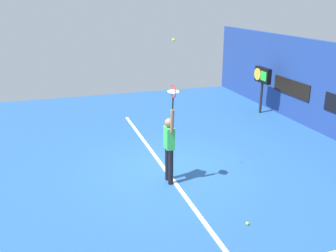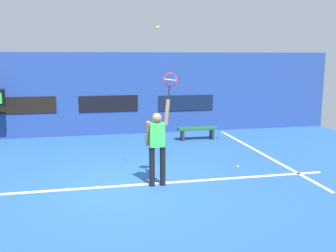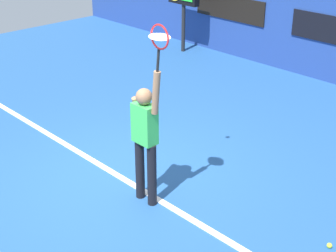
{
  "view_description": "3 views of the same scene",
  "coord_description": "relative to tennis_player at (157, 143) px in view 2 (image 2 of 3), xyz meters",
  "views": [
    {
      "loc": [
        9.01,
        -2.92,
        4.45
      ],
      "look_at": [
        0.57,
        -0.18,
        1.45
      ],
      "focal_mm": 40.57,
      "sensor_mm": 36.0,
      "label": 1
    },
    {
      "loc": [
        -0.81,
        -8.53,
        2.93
      ],
      "look_at": [
        1.08,
        0.33,
        1.29
      ],
      "focal_mm": 40.98,
      "sensor_mm": 36.0,
      "label": 2
    },
    {
      "loc": [
        5.38,
        -4.21,
        4.07
      ],
      "look_at": [
        0.92,
        0.04,
        1.15
      ],
      "focal_mm": 54.93,
      "sensor_mm": 36.0,
      "label": 3
    }
  ],
  "objects": [
    {
      "name": "sponsor_banner_portside",
      "position": [
        -3.72,
        6.11,
        0.2
      ],
      "size": [
        2.2,
        0.03,
        0.6
      ],
      "primitive_type": "cube",
      "color": "black"
    },
    {
      "name": "tennis_ball",
      "position": [
        0.04,
        0.09,
        2.54
      ],
      "size": [
        0.07,
        0.07,
        0.07
      ],
      "primitive_type": "sphere",
      "color": "#CCE033"
    },
    {
      "name": "court_baseline",
      "position": [
        -0.72,
        0.12,
        -1.01
      ],
      "size": [
        10.0,
        0.1,
        0.01
      ],
      "primitive_type": "cube",
      "color": "white",
      "rests_on": "ground_plane"
    },
    {
      "name": "spare_ball",
      "position": [
        2.35,
        0.93,
        -0.98
      ],
      "size": [
        0.07,
        0.07,
        0.07
      ],
      "primitive_type": "sphere",
      "color": "#CCE033",
      "rests_on": "ground_plane"
    },
    {
      "name": "tennis_racket",
      "position": [
        0.3,
        -0.0,
        1.38
      ],
      "size": [
        0.34,
        0.27,
        0.62
      ],
      "color": "black"
    },
    {
      "name": "back_wall",
      "position": [
        -0.72,
        6.23,
        0.54
      ],
      "size": [
        18.0,
        0.2,
        3.1
      ],
      "primitive_type": "cube",
      "color": "navy",
      "rests_on": "ground_plane"
    },
    {
      "name": "tennis_player",
      "position": [
        0.0,
        0.0,
        0.0
      ],
      "size": [
        0.55,
        0.31,
        1.99
      ],
      "color": "black",
      "rests_on": "ground_plane"
    },
    {
      "name": "sponsor_banner_center",
      "position": [
        -0.72,
        6.11,
        0.18
      ],
      "size": [
        2.2,
        0.03,
        0.6
      ],
      "primitive_type": "cube",
      "color": "black"
    },
    {
      "name": "ground_plane",
      "position": [
        -0.72,
        0.19,
        -1.01
      ],
      "size": [
        18.0,
        18.0,
        0.0
      ],
      "primitive_type": "plane",
      "color": "#23518C"
    },
    {
      "name": "sponsor_banner_starboard",
      "position": [
        2.28,
        6.11,
        0.14
      ],
      "size": [
        2.2,
        0.03,
        0.6
      ],
      "primitive_type": "cube",
      "color": "#0C1933"
    },
    {
      "name": "water_bottle",
      "position": [
        3.15,
        4.59,
        -0.89
      ],
      "size": [
        0.07,
        0.07,
        0.24
      ],
      "primitive_type": "cylinder",
      "color": "#338CD8",
      "rests_on": "ground_plane"
    },
    {
      "name": "court_sideline",
      "position": [
        3.67,
        2.19,
        -1.01
      ],
      "size": [
        0.1,
        7.0,
        0.01
      ],
      "primitive_type": "cube",
      "color": "white",
      "rests_on": "ground_plane"
    },
    {
      "name": "court_bench",
      "position": [
        2.3,
        4.59,
        -0.67
      ],
      "size": [
        1.4,
        0.36,
        0.45
      ],
      "color": "#1E592D",
      "rests_on": "ground_plane"
    }
  ]
}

